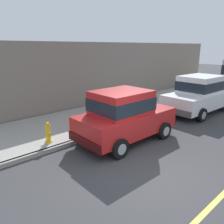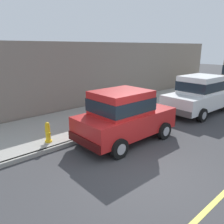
# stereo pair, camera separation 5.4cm
# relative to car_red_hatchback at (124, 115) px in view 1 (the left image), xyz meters

# --- Properties ---
(ground_plane) EXTENTS (80.00, 80.00, 0.00)m
(ground_plane) POSITION_rel_car_red_hatchback_xyz_m (2.20, -1.13, -0.98)
(ground_plane) COLOR #38383A
(curb) EXTENTS (0.16, 64.00, 0.14)m
(curb) POSITION_rel_car_red_hatchback_xyz_m (-1.00, -1.13, -0.91)
(curb) COLOR gray
(curb) RESTS_ON ground
(sidewalk) EXTENTS (3.60, 64.00, 0.14)m
(sidewalk) POSITION_rel_car_red_hatchback_xyz_m (-2.80, -1.13, -0.91)
(sidewalk) COLOR #99968E
(sidewalk) RESTS_ON ground
(lane_centre_line) EXTENTS (0.12, 57.60, 0.01)m
(lane_centre_line) POSITION_rel_car_red_hatchback_xyz_m (3.80, -1.13, -0.97)
(lane_centre_line) COLOR #E0D64C
(lane_centre_line) RESTS_ON ground
(car_red_hatchback) EXTENTS (1.98, 3.81, 1.88)m
(car_red_hatchback) POSITION_rel_car_red_hatchback_xyz_m (0.00, 0.00, 0.00)
(car_red_hatchback) COLOR red
(car_red_hatchback) RESTS_ON ground
(car_white_sedan) EXTENTS (2.15, 4.66, 1.92)m
(car_white_sedan) POSITION_rel_car_red_hatchback_xyz_m (0.00, 5.58, 0.01)
(car_white_sedan) COLOR white
(car_white_sedan) RESTS_ON ground
(dog_tan) EXTENTS (0.76, 0.24, 0.49)m
(dog_tan) POSITION_rel_car_red_hatchback_xyz_m (-2.37, 0.48, -0.55)
(dog_tan) COLOR tan
(dog_tan) RESTS_ON sidewalk
(fire_hydrant) EXTENTS (0.34, 0.24, 0.72)m
(fire_hydrant) POSITION_rel_car_red_hatchback_xyz_m (-1.45, -2.25, -0.50)
(fire_hydrant) COLOR gold
(fire_hydrant) RESTS_ON sidewalk
(building_facade) EXTENTS (0.50, 20.00, 3.57)m
(building_facade) POSITION_rel_car_red_hatchback_xyz_m (-4.90, 4.25, 0.81)
(building_facade) COLOR slate
(building_facade) RESTS_ON ground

